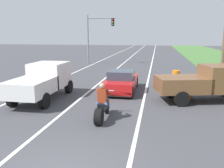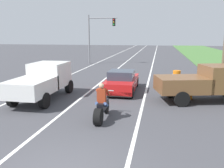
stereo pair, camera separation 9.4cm
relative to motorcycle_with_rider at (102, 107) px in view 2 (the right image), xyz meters
name	(u,v)px [view 2 (the right image)]	position (x,y,z in m)	size (l,w,h in m)	color
lane_stripe_left_solid	(86,68)	(-5.63, 15.68, -0.59)	(0.14, 120.00, 0.01)	white
lane_stripe_right_solid	(151,70)	(1.57, 15.68, -0.59)	(0.14, 120.00, 0.01)	white
lane_stripe_centre_dashed	(118,69)	(-2.03, 15.68, -0.59)	(0.14, 120.00, 0.01)	white
motorcycle_with_rider	(102,107)	(0.00, 0.00, 0.00)	(0.70, 2.21, 1.62)	black
sports_car_red	(122,82)	(0.01, 5.47, 0.04)	(1.84, 4.30, 1.37)	red
pickup_truck_left_lane_white	(43,80)	(-4.06, 2.70, 0.51)	(2.02, 4.80, 1.98)	silver
pickup_truck_right_shoulder_brown	(206,82)	(4.86, 3.97, 0.51)	(5.14, 3.14, 1.98)	brown
traffic_light_mast_near	(97,32)	(-5.29, 19.63, 3.34)	(3.65, 0.34, 6.00)	gray
construction_barrel_nearest	(188,90)	(3.99, 4.40, -0.09)	(0.58, 0.58, 1.00)	orange
construction_barrel_mid	(177,77)	(3.66, 8.65, -0.09)	(0.58, 0.58, 1.00)	orange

